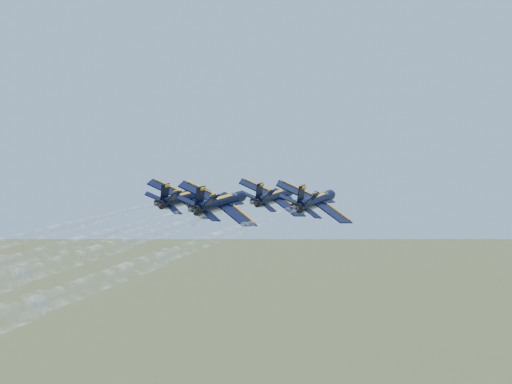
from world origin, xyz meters
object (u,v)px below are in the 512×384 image
Objects in this scene: jet_lead at (275,196)px; jet_right at (316,200)px; jet_left at (185,198)px; jet_slot at (222,202)px.

jet_lead is 1.00× the size of jet_right.
jet_slot is at bearing -41.12° from jet_left.
jet_lead and jet_slot have the same top height.
jet_lead is 1.00× the size of jet_left.
jet_left is at bearing 138.88° from jet_slot.
jet_right is 14.50m from jet_slot.
jet_left is at bearing -179.60° from jet_right.
jet_lead is 1.00× the size of jet_slot.
jet_left is (-8.95, -12.18, 0.00)m from jet_lead.
jet_lead is 15.12m from jet_left.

